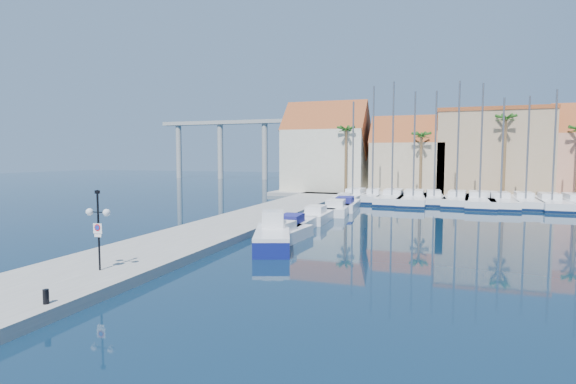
# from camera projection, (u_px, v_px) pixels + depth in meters

# --- Properties ---
(ground) EXTENTS (260.00, 260.00, 0.00)m
(ground) POSITION_uv_depth(u_px,v_px,m) (293.00, 277.00, 21.13)
(ground) COLOR #081D32
(ground) RESTS_ON ground
(quay_west) EXTENTS (6.00, 77.00, 0.50)m
(quay_west) POSITION_uv_depth(u_px,v_px,m) (240.00, 223.00, 36.73)
(quay_west) COLOR gray
(quay_west) RESTS_ON ground
(shore_north) EXTENTS (54.00, 16.00, 0.50)m
(shore_north) POSITION_uv_depth(u_px,v_px,m) (466.00, 195.00, 63.23)
(shore_north) COLOR gray
(shore_north) RESTS_ON ground
(lamp_post) EXTENTS (1.25, 0.36, 3.67)m
(lamp_post) POSITION_uv_depth(u_px,v_px,m) (98.00, 218.00, 20.25)
(lamp_post) COLOR black
(lamp_post) RESTS_ON quay_west
(bollard) EXTENTS (0.21, 0.21, 0.52)m
(bollard) POSITION_uv_depth(u_px,v_px,m) (46.00, 297.00, 15.76)
(bollard) COLOR black
(bollard) RESTS_ON quay_west
(fishing_boat) EXTENTS (3.98, 6.56, 2.18)m
(fishing_boat) POSITION_uv_depth(u_px,v_px,m) (273.00, 236.00, 27.90)
(fishing_boat) COLOR navy
(fishing_boat) RESTS_ON ground
(motorboat_west_0) EXTENTS (2.35, 5.74, 1.40)m
(motorboat_west_0) POSITION_uv_depth(u_px,v_px,m) (285.00, 234.00, 29.81)
(motorboat_west_0) COLOR white
(motorboat_west_0) RESTS_ON ground
(motorboat_west_1) EXTENTS (2.18, 6.42, 1.40)m
(motorboat_west_1) POSITION_uv_depth(u_px,v_px,m) (294.00, 225.00, 33.58)
(motorboat_west_1) COLOR white
(motorboat_west_1) RESTS_ON ground
(motorboat_west_2) EXTENTS (2.19, 6.48, 1.40)m
(motorboat_west_2) POSITION_uv_depth(u_px,v_px,m) (317.00, 215.00, 39.39)
(motorboat_west_2) COLOR white
(motorboat_west_2) RESTS_ON ground
(motorboat_west_3) EXTENTS (3.06, 7.66, 1.40)m
(motorboat_west_3) POSITION_uv_depth(u_px,v_px,m) (336.00, 208.00, 44.65)
(motorboat_west_3) COLOR white
(motorboat_west_3) RESTS_ON ground
(motorboat_west_4) EXTENTS (2.82, 7.54, 1.40)m
(motorboat_west_4) POSITION_uv_depth(u_px,v_px,m) (346.00, 204.00, 48.04)
(motorboat_west_4) COLOR white
(motorboat_west_4) RESTS_ON ground
(motorboat_west_5) EXTENTS (1.91, 5.73, 1.40)m
(motorboat_west_5) POSITION_uv_depth(u_px,v_px,m) (346.00, 200.00, 52.48)
(motorboat_west_5) COLOR white
(motorboat_west_5) RESTS_ON ground
(sailboat_0) EXTENTS (3.39, 10.65, 12.30)m
(sailboat_0) POSITION_uv_depth(u_px,v_px,m) (354.00, 197.00, 56.09)
(sailboat_0) COLOR white
(sailboat_0) RESTS_ON ground
(sailboat_1) EXTENTS (2.37, 8.12, 14.17)m
(sailboat_1) POSITION_uv_depth(u_px,v_px,m) (373.00, 196.00, 55.92)
(sailboat_1) COLOR white
(sailboat_1) RESTS_ON ground
(sailboat_2) EXTENTS (3.31, 11.58, 14.46)m
(sailboat_2) POSITION_uv_depth(u_px,v_px,m) (392.00, 198.00, 54.66)
(sailboat_2) COLOR white
(sailboat_2) RESTS_ON ground
(sailboat_3) EXTENTS (3.33, 11.97, 13.16)m
(sailboat_3) POSITION_uv_depth(u_px,v_px,m) (413.00, 199.00, 53.62)
(sailboat_3) COLOR white
(sailboat_3) RESTS_ON ground
(sailboat_4) EXTENTS (2.91, 8.90, 13.26)m
(sailboat_4) POSITION_uv_depth(u_px,v_px,m) (434.00, 199.00, 53.60)
(sailboat_4) COLOR white
(sailboat_4) RESTS_ON ground
(sailboat_5) EXTENTS (3.64, 10.66, 14.18)m
(sailboat_5) POSITION_uv_depth(u_px,v_px,m) (457.00, 200.00, 52.38)
(sailboat_5) COLOR white
(sailboat_5) RESTS_ON ground
(sailboat_6) EXTENTS (3.71, 12.04, 13.76)m
(sailboat_6) POSITION_uv_depth(u_px,v_px,m) (479.00, 201.00, 51.33)
(sailboat_6) COLOR white
(sailboat_6) RESTS_ON ground
(sailboat_7) EXTENTS (2.92, 10.84, 12.04)m
(sailboat_7) POSITION_uv_depth(u_px,v_px,m) (500.00, 202.00, 50.40)
(sailboat_7) COLOR white
(sailboat_7) RESTS_ON ground
(sailboat_8) EXTENTS (2.86, 9.86, 12.22)m
(sailboat_8) POSITION_uv_depth(u_px,v_px,m) (525.00, 202.00, 50.23)
(sailboat_8) COLOR white
(sailboat_8) RESTS_ON ground
(sailboat_9) EXTENTS (3.15, 10.69, 12.72)m
(sailboat_9) POSITION_uv_depth(u_px,v_px,m) (551.00, 203.00, 48.85)
(sailboat_9) COLOR white
(sailboat_9) RESTS_ON ground
(building_0) EXTENTS (12.30, 9.00, 13.50)m
(building_0) POSITION_uv_depth(u_px,v_px,m) (326.00, 150.00, 68.17)
(building_0) COLOR beige
(building_0) RESTS_ON shore_north
(building_1) EXTENTS (10.30, 8.00, 11.00)m
(building_1) POSITION_uv_depth(u_px,v_px,m) (408.00, 159.00, 64.44)
(building_1) COLOR tan
(building_1) RESTS_ON shore_north
(building_2) EXTENTS (14.20, 10.20, 11.50)m
(building_2) POSITION_uv_depth(u_px,v_px,m) (491.00, 152.00, 61.79)
(building_2) COLOR tan
(building_2) RESTS_ON shore_north
(palm_0) EXTENTS (2.60, 2.60, 10.15)m
(palm_0) POSITION_uv_depth(u_px,v_px,m) (346.00, 131.00, 61.97)
(palm_0) COLOR brown
(palm_0) RESTS_ON shore_north
(palm_1) EXTENTS (2.60, 2.60, 9.15)m
(palm_1) POSITION_uv_depth(u_px,v_px,m) (421.00, 137.00, 58.85)
(palm_1) COLOR brown
(palm_1) RESTS_ON shore_north
(palm_2) EXTENTS (2.60, 2.60, 11.15)m
(palm_2) POSITION_uv_depth(u_px,v_px,m) (506.00, 121.00, 55.50)
(palm_2) COLOR brown
(palm_2) RESTS_ON shore_north
(viaduct) EXTENTS (48.00, 2.20, 14.45)m
(viaduct) POSITION_uv_depth(u_px,v_px,m) (246.00, 137.00, 110.21)
(viaduct) COLOR #9E9E99
(viaduct) RESTS_ON ground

